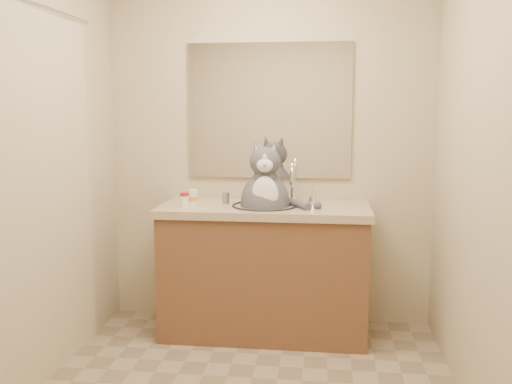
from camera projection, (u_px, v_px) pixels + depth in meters
The scene contains 8 objects.
room at pixel (243, 165), 2.64m from camera, with size 2.22×2.52×2.42m.
vanity at pixel (265, 267), 3.70m from camera, with size 1.34×0.59×1.12m.
mirror at pixel (269, 111), 3.82m from camera, with size 1.10×0.02×0.90m, color white.
shower_curtain at pixel (41, 194), 2.89m from camera, with size 0.02×1.30×1.93m.
cat at pixel (265, 199), 3.62m from camera, with size 0.48×0.38×0.63m.
pill_bottle_redcap at pixel (185, 200), 3.57m from camera, with size 0.07×0.07×0.09m.
pill_bottle_orange at pixel (193, 197), 3.68m from camera, with size 0.07×0.07×0.10m.
grey_canister at pixel (226, 198), 3.71m from camera, with size 0.05×0.05×0.07m.
Camera 1 is at (0.38, -2.61, 1.45)m, focal length 40.00 mm.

